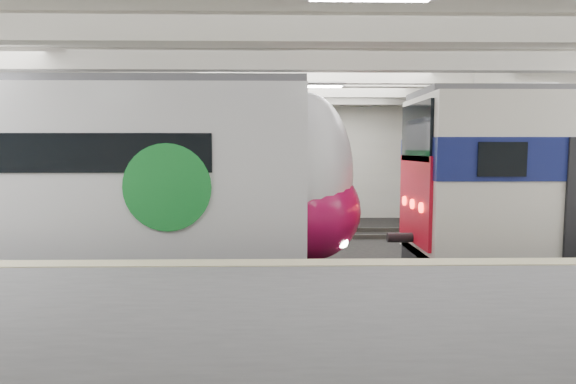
{
  "coord_description": "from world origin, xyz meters",
  "views": [
    {
      "loc": [
        -1.06,
        -11.71,
        3.14
      ],
      "look_at": [
        -0.82,
        1.0,
        2.0
      ],
      "focal_mm": 30.0,
      "sensor_mm": 36.0,
      "label": 1
    }
  ],
  "objects": [
    {
      "name": "station_hall",
      "position": [
        0.0,
        -1.74,
        3.24
      ],
      "size": [
        36.0,
        24.0,
        5.75
      ],
      "color": "black",
      "rests_on": "ground"
    },
    {
      "name": "modern_emu",
      "position": [
        -5.89,
        -0.0,
        2.34
      ],
      "size": [
        14.92,
        3.08,
        4.76
      ],
      "color": "silver",
      "rests_on": "ground"
    },
    {
      "name": "far_train",
      "position": [
        -5.82,
        5.5,
        2.17
      ],
      "size": [
        13.05,
        2.78,
        4.2
      ],
      "rotation": [
        0.0,
        0.0,
        -0.01
      ],
      "color": "silver",
      "rests_on": "ground"
    }
  ]
}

